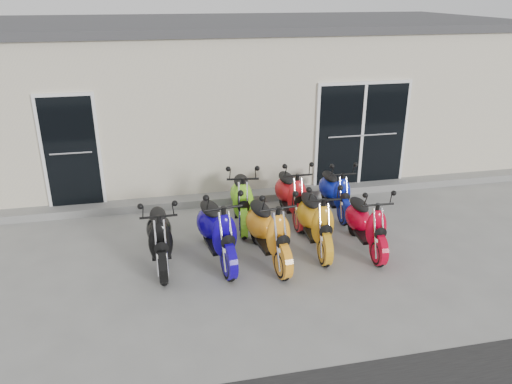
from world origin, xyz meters
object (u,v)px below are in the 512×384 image
scooter_back_green (242,192)px  scooter_front_orange_a (268,222)px  scooter_back_red (291,188)px  scooter_front_red (367,217)px  scooter_front_black (159,229)px  scooter_front_blue (217,222)px  scooter_back_blue (335,186)px  scooter_front_orange_b (316,213)px

scooter_back_green → scooter_front_orange_a: bearing=-75.6°
scooter_front_orange_a → scooter_back_red: bearing=54.7°
scooter_front_red → scooter_back_green: 2.28m
scooter_front_black → scooter_front_blue: size_ratio=0.93×
scooter_front_blue → scooter_front_red: bearing=-11.2°
scooter_back_blue → scooter_back_red: bearing=-173.9°
scooter_front_orange_a → scooter_front_red: bearing=-6.4°
scooter_front_orange_b → scooter_back_blue: 1.50m
scooter_front_black → scooter_back_blue: scooter_front_black is taller
scooter_front_black → scooter_back_red: scooter_back_red is taller
scooter_front_orange_b → scooter_back_green: size_ratio=1.01×
scooter_front_black → scooter_back_blue: (3.33, 1.28, -0.05)m
scooter_front_orange_b → scooter_front_red: size_ratio=1.07×
scooter_front_orange_a → scooter_back_red: size_ratio=1.06×
scooter_back_red → scooter_front_orange_a: bearing=-117.8°
scooter_front_blue → scooter_back_blue: scooter_front_blue is taller
scooter_front_blue → scooter_back_blue: 2.78m
scooter_front_black → scooter_front_orange_a: (1.67, -0.20, 0.04)m
scooter_back_green → scooter_back_blue: bearing=10.6°
scooter_front_orange_a → scooter_front_black: bearing=166.4°
scooter_back_red → scooter_back_blue: size_ratio=1.09×
scooter_front_blue → scooter_back_green: 1.39m
scooter_front_black → scooter_front_red: size_ratio=1.04×
scooter_front_orange_a → scooter_back_green: 1.40m
scooter_front_blue → scooter_back_red: size_ratio=1.07×
scooter_front_orange_a → scooter_back_red: 1.60m
scooter_front_black → scooter_back_red: 2.72m
scooter_back_blue → scooter_front_red: bearing=-88.9°
scooter_front_blue → scooter_back_green: (0.63, 1.24, -0.03)m
scooter_front_blue → scooter_back_red: 2.00m
scooter_front_blue → scooter_front_orange_b: (1.64, 0.07, -0.03)m
scooter_front_blue → scooter_front_red: scooter_front_blue is taller
scooter_front_red → scooter_back_green: (-1.81, 1.39, 0.04)m
scooter_back_green → scooter_front_blue: bearing=-109.2°
scooter_front_blue → scooter_front_orange_a: bearing=-18.8°
scooter_back_red → scooter_back_blue: bearing=5.4°
scooter_back_red → scooter_back_blue: 0.89m
scooter_front_blue → scooter_front_red: 2.44m
scooter_front_orange_a → scooter_back_green: size_ratio=1.04×
scooter_front_orange_a → scooter_front_orange_b: bearing=8.0°
scooter_back_green → scooter_back_red: 0.93m
scooter_front_blue → scooter_back_green: bearing=55.2°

